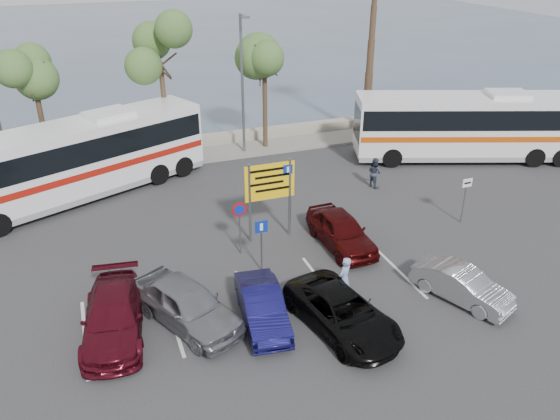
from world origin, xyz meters
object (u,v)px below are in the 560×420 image
object	(u,v)px
coach_bus_right	(468,129)
pedestrian_far	(374,172)
suv_black	(342,313)
coach_bus_left	(78,162)
car_silver_b	(462,285)
street_lamp_right	(243,79)
car_red	(341,231)
car_silver_a	(187,304)
car_maroon	(113,316)
car_blue	(262,306)
direction_sign	(270,187)
pedestrian_near	(344,279)

from	to	relation	value
coach_bus_right	pedestrian_far	size ratio (longest dim) A/B	8.22
coach_bus_right	suv_black	xyz separation A→B (m)	(-13.80, -11.69, -1.23)
coach_bus_left	car_silver_b	bearing A→B (deg)	-48.24
street_lamp_right	suv_black	xyz separation A→B (m)	(-1.80, -17.02, -3.95)
coach_bus_left	car_red	world-z (taller)	coach_bus_left
coach_bus_left	suv_black	world-z (taller)	coach_bus_left
street_lamp_right	car_silver_a	bearing A→B (deg)	-113.85
coach_bus_right	car_silver_a	bearing A→B (deg)	-152.71
coach_bus_left	car_maroon	size ratio (longest dim) A/B	2.78
car_silver_a	car_blue	bearing A→B (deg)	-44.54
coach_bus_left	suv_black	distance (m)	16.03
coach_bus_left	car_silver_a	distance (m)	12.31
coach_bus_right	car_silver_b	size ratio (longest dim) A/B	3.54
direction_sign	car_blue	world-z (taller)	direction_sign
suv_black	car_silver_b	xyz separation A→B (m)	(4.80, 0.00, -0.04)
coach_bus_right	car_maroon	distance (m)	22.99
car_maroon	street_lamp_right	bearing A→B (deg)	66.86
car_red	pedestrian_near	xyz separation A→B (m)	(-1.60, -3.50, 0.14)
street_lamp_right	pedestrian_near	xyz separation A→B (m)	(-1.00, -15.52, -3.73)
suv_black	car_silver_a	bearing A→B (deg)	145.39
coach_bus_right	car_red	xyz separation A→B (m)	(-11.40, -6.69, -1.15)
car_red	pedestrian_near	distance (m)	3.85
direction_sign	car_silver_b	bearing A→B (deg)	-53.28
street_lamp_right	pedestrian_far	distance (m)	9.41
street_lamp_right	pedestrian_near	distance (m)	15.99
car_silver_b	car_maroon	bearing A→B (deg)	145.65
car_silver_a	car_red	size ratio (longest dim) A/B	1.06
car_silver_a	car_maroon	world-z (taller)	car_silver_a
suv_black	pedestrian_far	size ratio (longest dim) A/B	2.92
street_lamp_right	coach_bus_right	distance (m)	13.41
car_red	car_blue	bearing A→B (deg)	-143.61
street_lamp_right	coach_bus_left	size ratio (longest dim) A/B	0.61
suv_black	pedestrian_far	distance (m)	12.08
coach_bus_left	pedestrian_near	distance (m)	15.15
direction_sign	car_maroon	distance (m)	8.40
street_lamp_right	car_silver_b	size ratio (longest dim) A/B	2.16
coach_bus_left	car_maroon	world-z (taller)	coach_bus_left
direction_sign	car_red	size ratio (longest dim) A/B	0.84
car_maroon	suv_black	xyz separation A→B (m)	(7.20, -2.41, -0.03)
car_blue	coach_bus_left	bearing A→B (deg)	119.63
pedestrian_far	coach_bus_right	bearing A→B (deg)	-93.18
coach_bus_right	pedestrian_far	bearing A→B (deg)	-166.48
car_silver_a	suv_black	world-z (taller)	car_silver_a
coach_bus_right	car_maroon	world-z (taller)	coach_bus_right
coach_bus_right	suv_black	size ratio (longest dim) A/B	2.81
direction_sign	suv_black	size ratio (longest dim) A/B	0.77
coach_bus_left	pedestrian_far	bearing A→B (deg)	-15.44
direction_sign	pedestrian_far	xyz separation A→B (m)	(6.98, 3.30, -1.63)
coach_bus_right	pedestrian_far	world-z (taller)	coach_bus_right
suv_black	pedestrian_near	size ratio (longest dim) A/B	2.69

